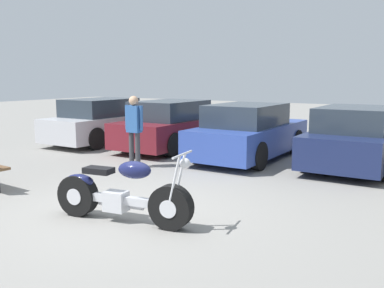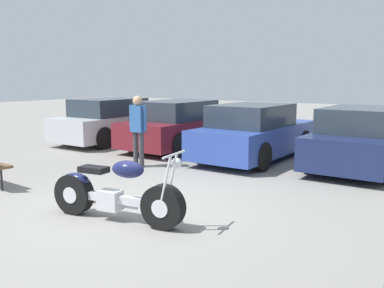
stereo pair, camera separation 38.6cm
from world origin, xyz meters
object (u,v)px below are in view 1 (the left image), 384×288
motorcycle (121,194)px  person_standing (134,125)px  parked_car_silver (104,122)px  parked_car_blue (249,133)px  parked_car_maroon (174,126)px  parked_car_navy (356,138)px

motorcycle → person_standing: person_standing is taller
parked_car_silver → parked_car_blue: size_ratio=1.00×
person_standing → parked_car_silver: bearing=143.0°
motorcycle → parked_car_maroon: parked_car_maroon is taller
parked_car_blue → person_standing: size_ratio=2.49×
person_standing → parked_car_maroon: bearing=105.6°
parked_car_silver → person_standing: size_ratio=2.49×
parked_car_blue → parked_car_silver: bearing=179.5°
parked_car_blue → parked_car_navy: 2.66m
motorcycle → parked_car_blue: (-0.50, 5.67, 0.27)m
parked_car_silver → parked_car_blue: (5.25, -0.05, 0.00)m
parked_car_maroon → person_standing: bearing=-74.4°
parked_car_navy → parked_car_blue: bearing=-170.9°
motorcycle → parked_car_silver: bearing=135.1°
parked_car_maroon → parked_car_blue: (2.62, -0.29, 0.00)m
motorcycle → parked_car_maroon: 6.73m
person_standing → parked_car_blue: bearing=53.7°
parked_car_navy → parked_car_maroon: bearing=-178.6°
parked_car_maroon → parked_car_navy: 5.25m
parked_car_maroon → parked_car_navy: (5.25, 0.13, 0.00)m
parked_car_navy → person_standing: size_ratio=2.49×
parked_car_blue → parked_car_navy: same height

